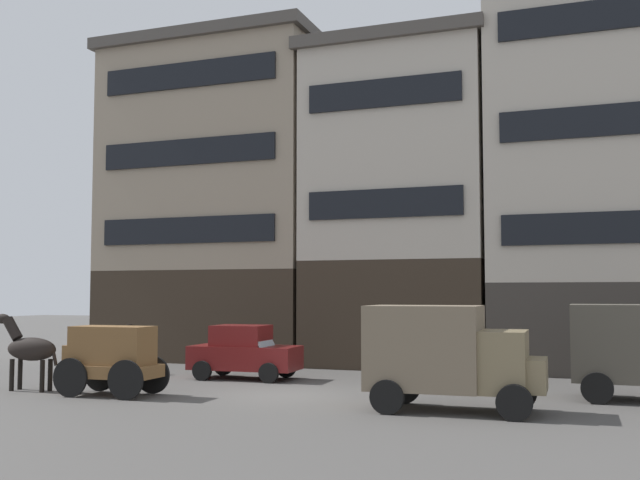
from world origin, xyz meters
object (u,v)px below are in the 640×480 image
Objects in this scene: draft_horse at (29,348)px; delivery_truck_far at (448,354)px; pedestrian_officer at (129,346)px; cargo_wagon at (111,355)px; sedan_dark at (244,352)px; fire_hydrant_curbside at (456,369)px.

draft_horse is 0.53× the size of delivery_truck_far.
delivery_truck_far is 2.45× the size of pedestrian_officer.
delivery_truck_far is (9.66, 0.49, 0.28)m from cargo_wagon.
cargo_wagon is at bearing -177.08° from delivery_truck_far.
sedan_dark is (4.75, 5.01, -0.36)m from draft_horse.
cargo_wagon is at bearing -109.77° from sedan_dark.
pedestrian_officer reaches higher than fire_hydrant_curbside.
pedestrian_officer is (-2.97, 5.22, -0.17)m from cargo_wagon.
draft_horse is 13.51m from fire_hydrant_curbside.
draft_horse is at bearing -177.76° from delivery_truck_far.
delivery_truck_far is 9.08m from sedan_dark.
cargo_wagon is 9.67m from delivery_truck_far.
draft_horse is 5.23m from pedestrian_officer.
sedan_dark is 4.55× the size of fire_hydrant_curbside.
cargo_wagon is 1.64× the size of pedestrian_officer.
fire_hydrant_curbside is (11.70, 6.71, -0.84)m from draft_horse.
delivery_truck_far reaches higher than draft_horse.
delivery_truck_far reaches higher than pedestrian_officer.
sedan_dark is (1.80, 5.01, -0.23)m from cargo_wagon.
delivery_truck_far is at bearing -81.68° from fire_hydrant_curbside.
sedan_dark is 4.78m from pedestrian_officer.
fire_hydrant_curbside is at bearing 98.32° from delivery_truck_far.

